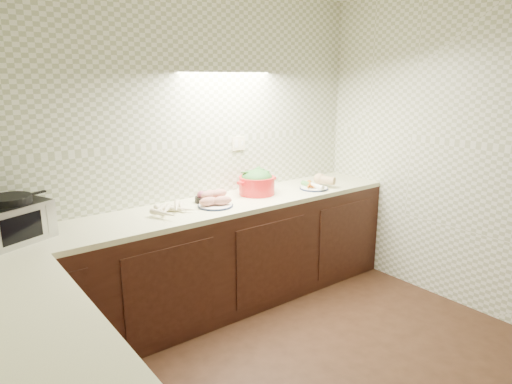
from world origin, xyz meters
TOP-DOWN VIEW (x-y plane):
  - room at (0.00, 0.00)m, footprint 3.60×3.60m
  - counter at (-0.68, 0.68)m, footprint 3.60×3.60m
  - toaster_oven at (-1.32, 1.56)m, footprint 0.49×0.44m
  - parsnip_pile at (-0.23, 1.49)m, footprint 0.34×0.37m
  - sweet_potato_plate at (0.09, 1.46)m, footprint 0.29×0.28m
  - onion_bowl at (0.07, 1.62)m, footprint 0.13×0.13m
  - dutch_oven at (0.58, 1.56)m, footprint 0.38×0.31m
  - veg_plate at (1.16, 1.42)m, footprint 0.32×0.31m

SIDE VIEW (x-z plane):
  - counter at x=-0.68m, z-range 0.00..0.90m
  - parsnip_pile at x=-0.23m, z-range 0.90..0.97m
  - onion_bowl at x=0.07m, z-range 0.89..0.98m
  - veg_plate at x=1.16m, z-range 0.88..1.00m
  - sweet_potato_plate at x=0.09m, z-range 0.88..1.01m
  - dutch_oven at x=0.58m, z-range 0.90..1.11m
  - toaster_oven at x=-1.32m, z-range 0.89..1.18m
  - room at x=0.00m, z-range 0.33..2.93m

